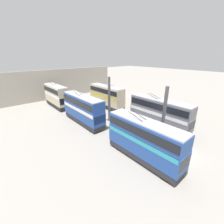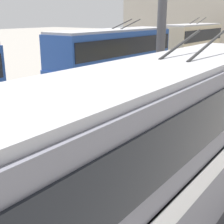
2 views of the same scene
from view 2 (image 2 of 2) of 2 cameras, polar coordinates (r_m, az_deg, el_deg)
The scene contains 5 objects.
support_column_far at distance 16.56m, azimuth 8.79°, elevation 10.01°, with size 0.83×0.83×8.52m.
bus_left_near at distance 7.81m, azimuth 9.33°, elevation -7.52°, with size 11.22×2.54×5.80m.
bus_right_mid at distance 20.97m, azimuth 0.48°, elevation 8.64°, with size 10.62×2.54×5.93m.
bus_right_far at distance 31.97m, azimuth 14.27°, elevation 11.17°, with size 9.34×2.54×5.97m.
person_aisle_midway at distance 12.43m, azimuth -4.31°, elevation -7.85°, with size 0.43×0.48×1.72m.
Camera 2 is at (0.20, -7.71, 6.19)m, focal length 50.00 mm.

